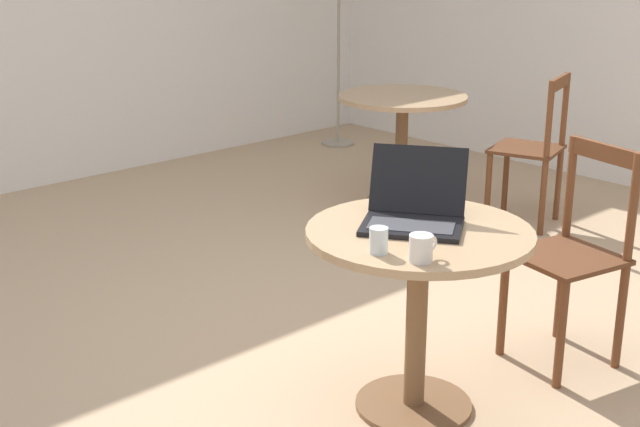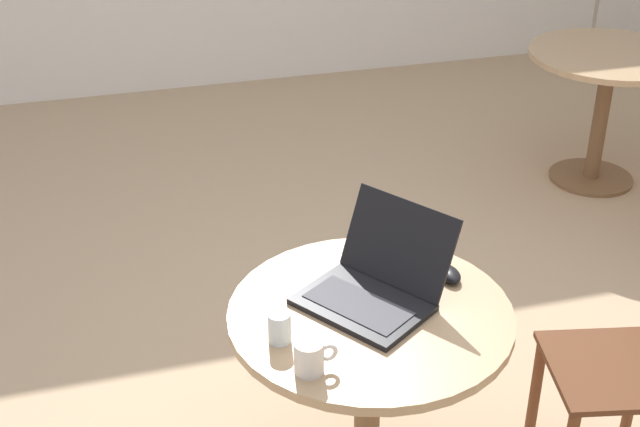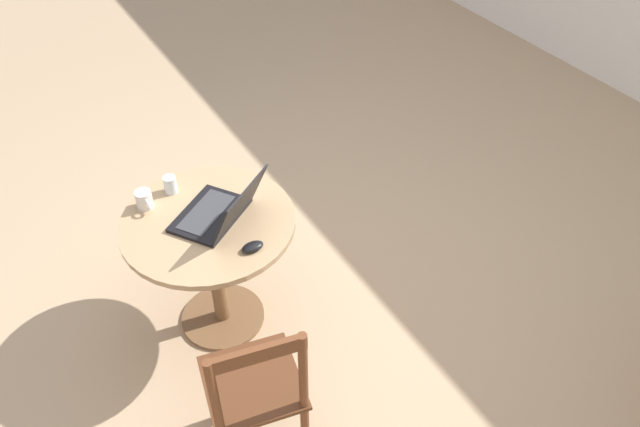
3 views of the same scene
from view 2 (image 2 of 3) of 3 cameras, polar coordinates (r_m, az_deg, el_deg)
The scene contains 8 objects.
ground_plane at distance 3.40m, azimuth 2.01°, elevation -10.65°, with size 16.00×16.00×0.00m, color tan.
cafe_table_near at distance 2.63m, azimuth 3.16°, elevation -9.09°, with size 0.81×0.81×0.71m.
cafe_table_mid at distance 4.80m, azimuth 17.85°, elevation 7.98°, with size 0.81×0.81×0.71m.
chair_near_right at distance 2.87m, azimuth 19.01°, elevation -9.46°, with size 0.45×0.45×0.91m.
laptop at distance 2.55m, azimuth 3.53°, elevation -4.50°, with size 0.49×0.49×0.25m.
mouse at distance 2.68m, azimuth 8.29°, elevation -3.85°, with size 0.06×0.10×0.03m.
mug at distance 2.29m, azimuth -0.64°, elevation -9.16°, with size 0.12×0.08×0.09m.
drinking_glass at distance 2.39m, azimuth -2.61°, elevation -7.29°, with size 0.06×0.06×0.09m.
Camera 2 is at (-0.82, -2.48, 2.18)m, focal length 50.00 mm.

